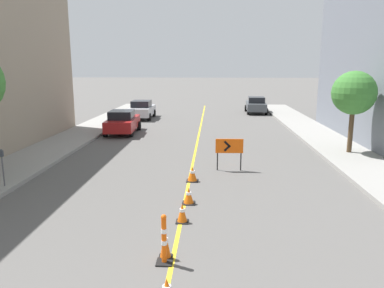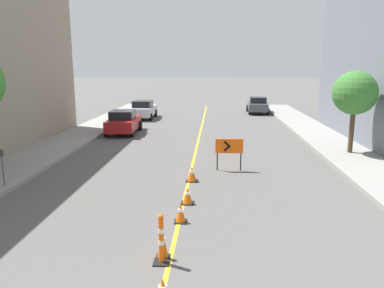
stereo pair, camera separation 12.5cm
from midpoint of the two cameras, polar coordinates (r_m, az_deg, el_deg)
The scene contains 14 objects.
lane_stripe at distance 23.13m, azimuth 0.70°, elevation 0.52°, with size 0.12×41.89×0.01m.
sidewalk_left at distance 24.71m, azimuth -17.77°, elevation 0.88°, with size 2.84×41.89×0.17m.
sidewalk_right at distance 24.09m, azimuth 19.66°, elevation 0.48°, with size 2.84×41.89×0.17m.
traffic_cone_second at distance 9.28m, azimuth -4.48°, elevation -14.99°, with size 0.33×0.33×0.71m.
traffic_cone_third at distance 11.20m, azimuth -1.83°, elevation -10.45°, with size 0.37×0.37×0.58m.
traffic_cone_fourth at distance 12.63m, azimuth -0.81°, elevation -7.88°, with size 0.43×0.43×0.56m.
traffic_cone_fifth at distance 14.99m, azimuth -0.19°, elevation -4.58°, with size 0.47×0.47×0.61m.
delineator_post_front at distance 8.99m, azimuth -4.69°, elevation -14.70°, with size 0.38×0.38×1.21m.
arrow_barricade_primary at distance 16.43m, azimuth 5.49°, elevation -0.53°, with size 1.21×0.11×1.42m.
parked_car_curb_near at distance 25.97m, azimuth -10.67°, elevation 3.34°, with size 2.04×4.40×1.59m.
parked_car_curb_mid at distance 33.17m, azimuth -7.75°, elevation 5.24°, with size 1.93×4.31×1.59m.
parked_car_curb_far at distance 37.32m, azimuth 9.62°, elevation 5.90°, with size 2.00×4.38×1.59m.
parking_meter_near_curb at distance 15.37m, azimuth -27.18°, elevation -2.22°, with size 0.12×0.11×1.39m.
street_tree_right_near at distance 20.53m, azimuth 23.30°, elevation 7.11°, with size 2.19×2.19×4.14m.
Camera 1 is at (0.91, -1.72, 4.53)m, focal length 35.00 mm.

